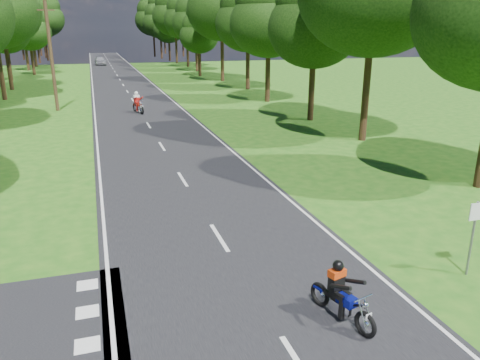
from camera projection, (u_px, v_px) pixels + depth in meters
name	position (u px, v px, depth m)	size (l,w,h in m)	color
ground	(239.00, 269.00, 12.28)	(160.00, 160.00, 0.00)	#1F5A14
main_road	(120.00, 80.00, 57.70)	(7.00, 140.00, 0.02)	black
road_markings	(120.00, 81.00, 55.95)	(7.40, 140.00, 0.01)	silver
treeline	(121.00, 12.00, 64.70)	(40.00, 115.35, 14.78)	black
telegraph_pole	(51.00, 56.00, 34.76)	(1.20, 0.26, 8.00)	#382616
road_sign	(474.00, 227.00, 11.58)	(0.45, 0.07, 2.00)	slate
rider_near_blue	(343.00, 292.00, 9.89)	(0.54, 1.63, 1.35)	navy
rider_far_red	(138.00, 102.00, 34.70)	(0.63, 1.89, 1.57)	#AA190D
distant_car	(100.00, 61.00, 80.78)	(1.73, 4.31, 1.47)	#B1B3B9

